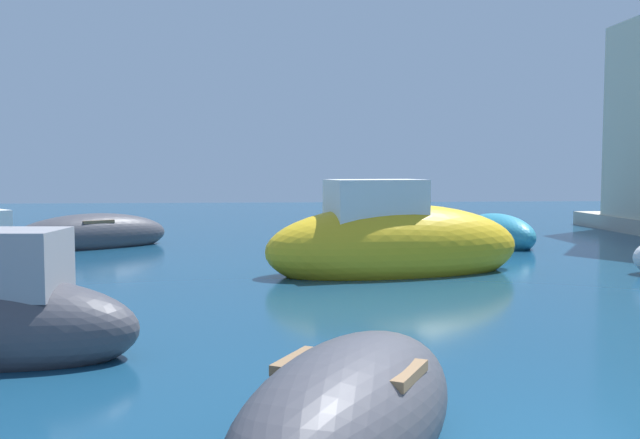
{
  "coord_description": "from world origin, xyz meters",
  "views": [
    {
      "loc": [
        -1.96,
        -3.97,
        2.16
      ],
      "look_at": [
        -0.61,
        11.97,
        0.98
      ],
      "focal_mm": 39.48,
      "sensor_mm": 36.0,
      "label": 1
    }
  ],
  "objects": [
    {
      "name": "moored_boat_1",
      "position": [
        0.76,
        10.22,
        0.59
      ],
      "size": [
        5.76,
        3.07,
        2.34
      ],
      "rotation": [
        0.0,
        0.0,
        0.2
      ],
      "color": "gold",
      "rests_on": "ground"
    },
    {
      "name": "moored_boat_10",
      "position": [
        -1.32,
        1.05,
        0.32
      ],
      "size": [
        2.59,
        3.3,
        1.14
      ],
      "rotation": [
        0.0,
        0.0,
        1.07
      ],
      "color": "#3F3F47",
      "rests_on": "ground"
    },
    {
      "name": "moored_boat_9",
      "position": [
        -6.51,
        15.46,
        0.33
      ],
      "size": [
        4.24,
        3.42,
        1.2
      ],
      "rotation": [
        0.0,
        0.0,
        3.72
      ],
      "color": "#3F3F47",
      "rests_on": "ground"
    },
    {
      "name": "moored_boat_3",
      "position": [
        4.65,
        15.13,
        0.32
      ],
      "size": [
        1.95,
        3.4,
        1.14
      ],
      "rotation": [
        0.0,
        0.0,
        1.79
      ],
      "color": "teal",
      "rests_on": "ground"
    }
  ]
}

